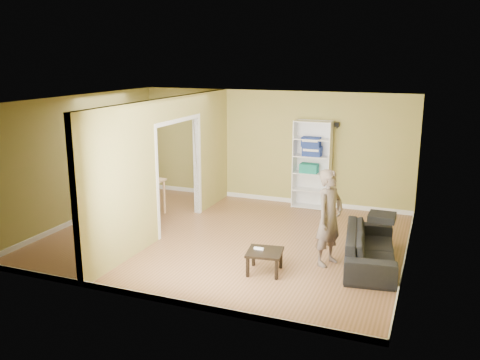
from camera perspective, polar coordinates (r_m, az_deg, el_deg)
name	(u,v)px	position (r m, az deg, el deg)	size (l,w,h in m)	color
room_shell	(226,171)	(9.34, -1.59, 1.03)	(6.50, 6.50, 6.50)	#956445
partition	(169,166)	(9.86, -8.02, 1.58)	(0.22, 5.50, 2.60)	tan
wall_speaker	(337,125)	(11.36, 10.82, 6.14)	(0.10, 0.10, 0.10)	black
sofa	(371,242)	(8.66, 14.45, -6.77)	(0.87, 2.02, 0.77)	black
person	(330,210)	(8.35, 10.02, -3.29)	(0.53, 0.68, 1.88)	slate
bookshelf	(313,164)	(11.53, 8.15, 1.76)	(0.83, 0.36, 1.98)	white
paper_box_teal	(309,168)	(11.51, 7.76, 1.33)	(0.40, 0.26, 0.20)	teal
paper_box_navy_b	(312,151)	(11.42, 8.10, 3.23)	(0.41, 0.27, 0.21)	navy
paper_box_navy_c	(311,142)	(11.39, 7.99, 4.26)	(0.41, 0.26, 0.21)	navy
coffee_table	(265,254)	(8.11, 2.79, -8.32)	(0.54, 0.54, 0.36)	black
game_controller	(259,249)	(8.15, 2.13, -7.69)	(0.16, 0.04, 0.03)	white
dining_table	(132,183)	(11.11, -12.07, -0.38)	(1.25, 0.83, 0.78)	tan
chair_left	(100,191)	(11.55, -15.45, -1.14)	(0.45, 0.45, 0.97)	tan
chair_near	(123,199)	(10.68, -13.04, -2.11)	(0.46, 0.46, 1.01)	tan
chair_far	(151,190)	(11.57, -10.02, -1.08)	(0.40, 0.40, 0.88)	#D1B78B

